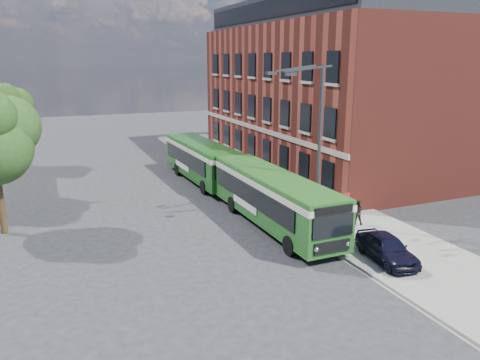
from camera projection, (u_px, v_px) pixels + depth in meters
name	position (u px, v px, depth m)	size (l,w,h in m)	color
ground	(218.00, 227.00, 26.52)	(120.00, 120.00, 0.00)	#28282A
pavement	(268.00, 181.00, 36.26)	(6.00, 48.00, 0.15)	gray
kerb_line	(231.00, 186.00, 35.14)	(0.12, 48.00, 0.01)	beige
brick_office	(321.00, 86.00, 40.72)	(12.10, 26.00, 14.20)	maroon
street_lamp	(314.00, 144.00, 25.34)	(2.96, 2.38, 9.00)	#3B3D40
bus_stop_sign	(346.00, 212.00, 24.48)	(0.35, 0.08, 2.52)	#3B3D40
bus_front	(273.00, 195.00, 26.42)	(2.77, 12.08, 3.02)	#246321
bus_rear	(202.00, 158.00, 36.27)	(2.96, 11.05, 3.02)	#175216
parked_car	(387.00, 248.00, 21.63)	(1.52, 3.78, 1.29)	black
pedestrian_a	(305.00, 210.00, 26.40)	(0.63, 0.41, 1.72)	black
pedestrian_b	(357.00, 212.00, 26.42)	(0.71, 0.55, 1.45)	black
tree_right	(7.00, 111.00, 39.84)	(4.37, 4.15, 7.38)	#3C2815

